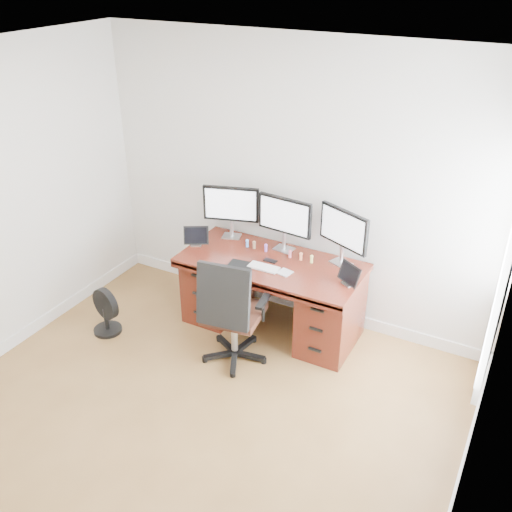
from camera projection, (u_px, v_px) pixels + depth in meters
The scene contains 21 objects.
ground at pixel (161, 454), 4.21m from camera, with size 4.50×4.50×0.00m, color brown.
back_wall at pixel (294, 185), 5.31m from camera, with size 4.00×0.10×2.70m, color white.
right_wall at pixel (479, 393), 2.82m from camera, with size 0.10×4.50×2.70m.
desk at pixel (272, 292), 5.44m from camera, with size 1.70×0.80×0.75m.
office_chair at pixel (232, 328), 5.01m from camera, with size 0.63×0.63×1.06m.
floor_fan at pixel (105, 312), 5.45m from camera, with size 0.32×0.27×0.47m.
monitor_left at pixel (231, 206), 5.54m from camera, with size 0.54×0.20×0.53m.
monitor_center at pixel (285, 217), 5.30m from camera, with size 0.55×0.16×0.53m.
monitor_right at pixel (344, 230), 5.06m from camera, with size 0.52×0.25×0.53m.
tablet_left at pixel (196, 237), 5.50m from camera, with size 0.24×0.18×0.19m.
tablet_right at pixel (349, 276), 4.86m from camera, with size 0.24×0.18×0.19m.
keyboard at pixel (264, 267), 5.14m from camera, with size 0.28×0.12×0.01m, color white.
trackpad at pixel (285, 272), 5.06m from camera, with size 0.12×0.12×0.01m, color silver.
drawing_tablet at pixel (241, 265), 5.19m from camera, with size 0.22×0.14×0.01m, color black.
phone at pixel (270, 261), 5.25m from camera, with size 0.12×0.06×0.01m, color black.
figurine_blue at pixel (247, 243), 5.49m from camera, with size 0.03×0.03×0.08m.
figurine_brown at pixel (254, 244), 5.45m from camera, with size 0.03×0.03×0.08m.
figurine_purple at pixel (266, 247), 5.40m from camera, with size 0.03×0.03×0.08m.
figurine_pink at pixel (290, 253), 5.30m from camera, with size 0.03×0.03×0.08m.
figurine_orange at pixel (301, 256), 5.25m from camera, with size 0.03×0.03×0.08m.
figurine_yellow at pixel (312, 258), 5.21m from camera, with size 0.03×0.03×0.08m.
Camera 1 is at (2.04, -2.32, 3.30)m, focal length 40.00 mm.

